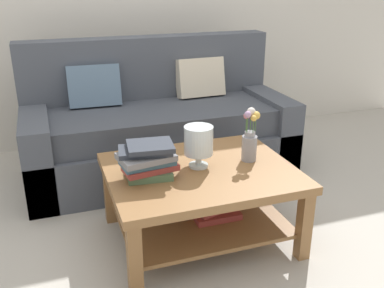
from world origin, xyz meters
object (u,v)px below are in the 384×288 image
Objects in this scene: coffee_table at (201,189)px; flower_pitcher at (250,139)px; book_stack_main at (148,160)px; glass_hurricane_vase at (199,142)px; couch at (158,128)px.

flower_pitcher is (0.32, 0.02, 0.27)m from coffee_table.
glass_hurricane_vase is (0.31, 0.04, 0.05)m from book_stack_main.
coffee_table is at bearing 1.63° from book_stack_main.
couch is at bearing 72.49° from book_stack_main.
flower_pitcher reaches higher than coffee_table.
coffee_table is at bearing -81.68° from glass_hurricane_vase.
flower_pitcher is (0.64, 0.03, 0.03)m from book_stack_main.
book_stack_main is 0.32m from glass_hurricane_vase.
glass_hurricane_vase reaches higher than coffee_table.
couch is at bearing 88.44° from glass_hurricane_vase.
coffee_table is 0.40m from book_stack_main.
glass_hurricane_vase is (-0.03, -1.04, 0.26)m from couch.
book_stack_main is at bearing -178.37° from coffee_table.
coffee_table is at bearing -175.58° from flower_pitcher.
couch is 1.15m from book_stack_main.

